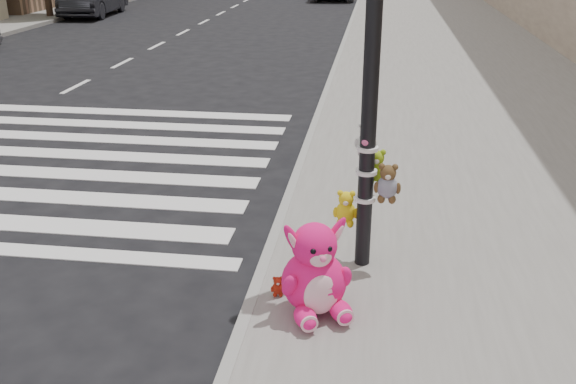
# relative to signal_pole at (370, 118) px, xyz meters

# --- Properties ---
(ground) EXTENTS (120.00, 120.00, 0.00)m
(ground) POSITION_rel_signal_pole_xyz_m (-2.61, -1.82, -1.75)
(ground) COLOR black
(ground) RESTS_ON ground
(sidewalk_near) EXTENTS (7.00, 80.00, 0.14)m
(sidewalk_near) POSITION_rel_signal_pole_xyz_m (2.39, 8.18, -1.68)
(sidewalk_near) COLOR slate
(sidewalk_near) RESTS_ON ground
(curb_edge) EXTENTS (0.12, 80.00, 0.15)m
(curb_edge) POSITION_rel_signal_pole_xyz_m (-1.06, 8.18, -1.68)
(curb_edge) COLOR gray
(curb_edge) RESTS_ON ground
(signal_pole) EXTENTS (0.70, 0.49, 4.00)m
(signal_pole) POSITION_rel_signal_pole_xyz_m (0.00, 0.00, 0.00)
(signal_pole) COLOR black
(signal_pole) RESTS_ON sidewalk_near
(pink_bunny) EXTENTS (0.81, 0.87, 0.95)m
(pink_bunny) POSITION_rel_signal_pole_xyz_m (-0.43, -1.05, -1.23)
(pink_bunny) COLOR #FF1576
(pink_bunny) RESTS_ON sidewalk_near
(red_teddy) EXTENTS (0.17, 0.13, 0.22)m
(red_teddy) POSITION_rel_signal_pole_xyz_m (-0.81, -0.82, -1.51)
(red_teddy) COLOR #A02110
(red_teddy) RESTS_ON sidewalk_near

